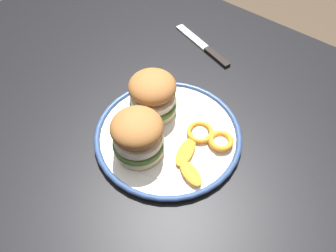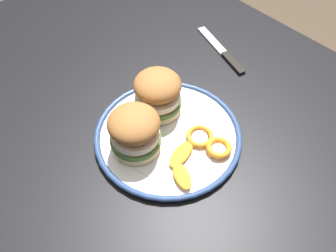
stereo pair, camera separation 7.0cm
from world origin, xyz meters
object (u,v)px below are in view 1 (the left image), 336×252
Objects in this scene: dinner_plate at (168,135)px; sandwich_half_right at (152,94)px; table_knife at (206,48)px; dining_table at (162,133)px; sandwich_half_left at (138,135)px.

sandwich_half_right reaches higher than dinner_plate.
dinner_plate reaches higher than table_knife.
dining_table is 0.27m from table_knife.
sandwich_half_right is (-0.05, 0.10, 0.00)m from sandwich_half_left.
table_knife is at bearing 100.26° from dining_table.
dinner_plate is 1.47× the size of table_knife.
sandwich_half_left is 0.11m from sandwich_half_right.
table_knife is (-0.04, 0.24, 0.10)m from dining_table.
sandwich_half_left is 0.64× the size of table_knife.
dinner_plate is 2.20× the size of sandwich_half_right.
dinner_plate is (0.07, -0.06, 0.10)m from dining_table.
dining_table is at bearing -79.74° from table_knife.
table_knife is (-0.11, 0.30, -0.01)m from dinner_plate.
sandwich_half_left is (0.05, -0.13, 0.16)m from dining_table.
dinner_plate is at bearing -69.74° from table_knife.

